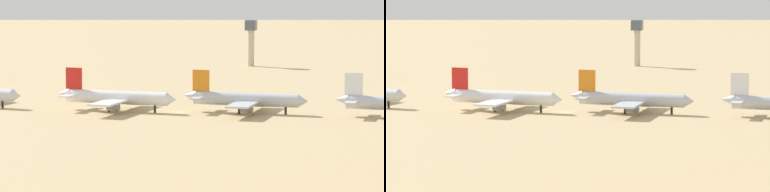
{
  "view_description": "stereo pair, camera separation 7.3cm",
  "coord_description": "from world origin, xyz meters",
  "views": [
    {
      "loc": [
        81.56,
        -322.46,
        44.23
      ],
      "look_at": [
        5.31,
        -5.35,
        6.0
      ],
      "focal_mm": 98.16,
      "sensor_mm": 36.0,
      "label": 1
    },
    {
      "loc": [
        81.63,
        -322.44,
        44.23
      ],
      "look_at": [
        5.31,
        -5.35,
        6.0
      ],
      "focal_mm": 98.16,
      "sensor_mm": 36.0,
      "label": 2
    }
  ],
  "objects": [
    {
      "name": "parked_jet_red_3",
      "position": [
        -20.78,
        -2.15,
        4.49
      ],
      "size": [
        41.47,
        35.02,
        13.69
      ],
      "rotation": [
        0.0,
        0.0,
        -0.09
      ],
      "color": "white",
      "rests_on": "ground"
    },
    {
      "name": "control_tower",
      "position": [
        -8.01,
        170.54,
        13.3
      ],
      "size": [
        5.2,
        5.2,
        22.04
      ],
      "color": "#C6B793",
      "rests_on": "ground"
    },
    {
      "name": "ground",
      "position": [
        0.0,
        0.0,
        0.0
      ],
      "size": [
        4000.0,
        4000.0,
        0.0
      ],
      "primitive_type": "plane",
      "color": "tan"
    },
    {
      "name": "parked_jet_orange_4",
      "position": [
        20.53,
        2.97,
        4.41
      ],
      "size": [
        40.73,
        34.23,
        13.46
      ],
      "rotation": [
        0.0,
        0.0,
        -0.05
      ],
      "color": "silver",
      "rests_on": "ground"
    }
  ]
}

